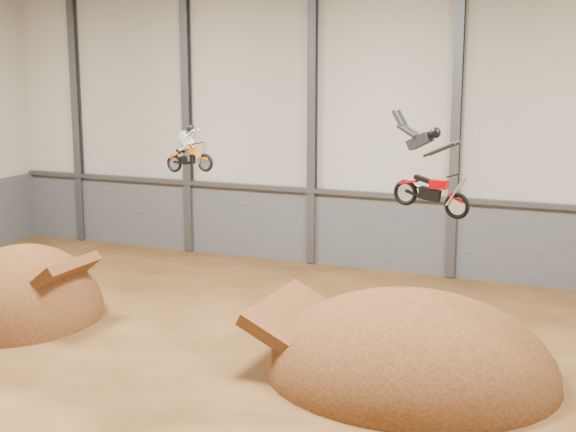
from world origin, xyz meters
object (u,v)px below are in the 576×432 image
object	(u,v)px
fmx_rider_a	(190,146)
fmx_rider_b	(430,165)
landing_ramp	(409,376)
takeoff_ramp	(24,319)

from	to	relation	value
fmx_rider_a	fmx_rider_b	world-z (taller)	fmx_rider_b
landing_ramp	fmx_rider_b	distance (m)	6.67
fmx_rider_a	fmx_rider_b	bearing A→B (deg)	-8.50
fmx_rider_a	fmx_rider_b	size ratio (longest dim) A/B	0.66
takeoff_ramp	landing_ramp	world-z (taller)	takeoff_ramp
landing_ramp	fmx_rider_a	bearing A→B (deg)	165.16
fmx_rider_a	takeoff_ramp	bearing A→B (deg)	-147.61
takeoff_ramp	landing_ramp	distance (m)	14.74
fmx_rider_b	landing_ramp	bearing A→B (deg)	147.76
takeoff_ramp	fmx_rider_b	bearing A→B (deg)	-1.24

